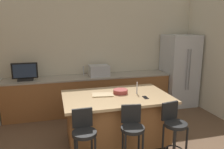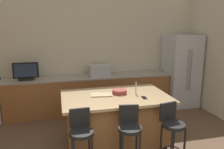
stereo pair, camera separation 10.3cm
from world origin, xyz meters
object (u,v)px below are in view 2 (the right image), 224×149
object	(u,v)px
bar_stool_left	(81,137)
bar_stool_center	(130,133)
refrigerator	(180,71)
tv_monitor	(26,72)
bar_stool_right	(172,129)
cell_phone	(144,98)
cutting_board	(101,95)
fruit_bowl	(119,91)
microwave	(100,70)
kitchen_island	(115,119)

from	to	relation	value
bar_stool_left	bar_stool_center	xyz separation A→B (m)	(0.69, -0.06, 0.01)
bar_stool_center	refrigerator	bearing A→B (deg)	56.56
tv_monitor	bar_stool_right	distance (m)	3.38
bar_stool_right	cell_phone	bearing A→B (deg)	102.10
bar_stool_left	cutting_board	distance (m)	0.98
fruit_bowl	refrigerator	bearing A→B (deg)	34.88
fruit_bowl	bar_stool_left	bearing A→B (deg)	-133.34
refrigerator	microwave	distance (m)	2.17
refrigerator	tv_monitor	world-z (taller)	refrigerator
tv_monitor	fruit_bowl	bearing A→B (deg)	-40.24
kitchen_island	bar_stool_center	distance (m)	0.80
cell_phone	cutting_board	xyz separation A→B (m)	(-0.67, 0.32, 0.01)
bar_stool_left	fruit_bowl	world-z (taller)	fruit_bowl
fruit_bowl	cutting_board	xyz separation A→B (m)	(-0.34, -0.03, -0.03)
tv_monitor	bar_stool_right	size ratio (longest dim) A/B	0.57
kitchen_island	tv_monitor	bearing A→B (deg)	136.07
bar_stool_center	cutting_board	world-z (taller)	bar_stool_center
microwave	cutting_board	bearing A→B (deg)	-99.65
bar_stool_center	cutting_board	bearing A→B (deg)	114.74
refrigerator	microwave	xyz separation A→B (m)	(-2.16, 0.08, 0.10)
microwave	tv_monitor	xyz separation A→B (m)	(-1.69, -0.05, 0.06)
bar_stool_left	fruit_bowl	size ratio (longest dim) A/B	3.74
kitchen_island	bar_stool_left	xyz separation A→B (m)	(-0.68, -0.73, 0.12)
microwave	cutting_board	size ratio (longest dim) A/B	1.30
kitchen_island	cell_phone	bearing A→B (deg)	-28.50
bar_stool_center	cell_phone	world-z (taller)	bar_stool_center
refrigerator	fruit_bowl	size ratio (longest dim) A/B	7.19
kitchen_island	fruit_bowl	world-z (taller)	fruit_bowl
kitchen_island	bar_stool_left	size ratio (longest dim) A/B	1.89
kitchen_island	cutting_board	size ratio (longest dim) A/B	5.01
kitchen_island	cutting_board	distance (m)	0.52
bar_stool_right	cutting_board	world-z (taller)	bar_stool_right
tv_monitor	bar_stool_center	bearing A→B (deg)	-55.14
tv_monitor	cell_phone	bearing A→B (deg)	-41.19
kitchen_island	bar_stool_right	world-z (taller)	bar_stool_right
microwave	bar_stool_center	bearing A→B (deg)	-90.71
kitchen_island	bar_stool_right	distance (m)	1.05
bar_stool_left	tv_monitor	bearing A→B (deg)	111.32
microwave	tv_monitor	bearing A→B (deg)	-178.24
refrigerator	bar_stool_left	bearing A→B (deg)	-141.48
cell_phone	bar_stool_left	bearing A→B (deg)	-152.99
refrigerator	bar_stool_center	size ratio (longest dim) A/B	1.90
refrigerator	fruit_bowl	bearing A→B (deg)	-145.12
kitchen_island	bar_stool_left	bearing A→B (deg)	-133.10
bar_stool_right	cutting_board	xyz separation A→B (m)	(-0.90, 0.88, 0.34)
refrigerator	bar_stool_right	bearing A→B (deg)	-122.78
cell_phone	cutting_board	world-z (taller)	cutting_board
kitchen_island	bar_stool_right	bearing A→B (deg)	-49.95
cutting_board	fruit_bowl	bearing A→B (deg)	4.36
bar_stool_left	bar_stool_right	distance (m)	1.36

